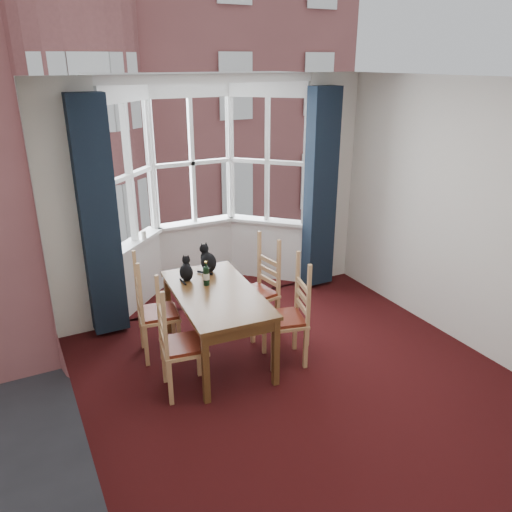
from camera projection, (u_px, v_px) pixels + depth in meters
floor at (313, 395)px, 4.70m from camera, size 4.50×4.50×0.00m
ceiling at (329, 80)px, 3.68m from camera, size 4.50×4.50×0.00m
wall_left at (71, 307)px, 3.33m from camera, size 0.00×4.50×4.50m
wall_right at (484, 223)px, 5.04m from camera, size 0.00×4.50×4.50m
wall_back_pier_left at (73, 214)px, 5.34m from camera, size 0.70×0.12×2.80m
wall_back_pier_right at (327, 182)px, 6.75m from camera, size 0.70×0.12×2.80m
bay_window at (200, 187)px, 6.46m from camera, size 2.76×0.94×2.80m
curtain_left at (99, 220)px, 5.31m from camera, size 0.38×0.22×2.60m
curtain_right at (320, 190)px, 6.52m from camera, size 0.38×0.22×2.60m
dining_table at (216, 300)px, 5.08m from camera, size 0.90×1.54×0.75m
chair_left_near at (174, 348)px, 4.58m from camera, size 0.46×0.48×0.92m
chair_left_far at (150, 316)px, 5.17m from camera, size 0.46×0.48×0.92m
chair_right_near at (293, 319)px, 5.10m from camera, size 0.49×0.50×0.92m
chair_right_far at (262, 292)px, 5.68m from camera, size 0.46×0.47×0.92m
cat_left at (186, 271)px, 5.29m from camera, size 0.20×0.23×0.27m
cat_right at (208, 260)px, 5.52m from camera, size 0.21×0.26×0.32m
wine_bottle at (206, 275)px, 5.17m from camera, size 0.07×0.07×0.26m
candle_tall at (144, 235)px, 6.16m from camera, size 0.06×0.06×0.11m
street at (44, 203)px, 33.54m from camera, size 80.00×80.00×0.00m
tenement_building at (68, 106)px, 15.69m from camera, size 18.40×7.80×15.20m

